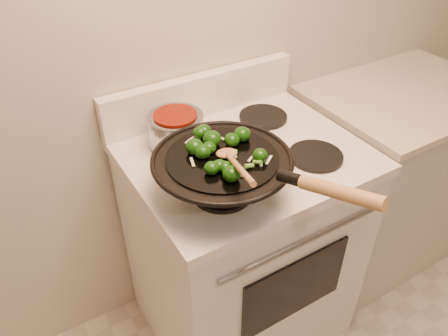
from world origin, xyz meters
TOP-DOWN VIEW (x-y plane):
  - stove at (-0.05, 1.17)m, footprint 0.78×0.67m
  - counter_unit at (0.81, 1.20)m, footprint 0.83×0.62m
  - wok at (-0.23, 1.02)m, footprint 0.40×0.65m
  - stirfry at (-0.23, 1.04)m, footprint 0.21×0.27m
  - wooden_spoon at (-0.24, 0.95)m, footprint 0.12×0.27m
  - saucepan at (-0.23, 1.32)m, footprint 0.19×0.29m

SIDE VIEW (x-z plane):
  - counter_unit at x=0.81m, z-range 0.00..0.91m
  - stove at x=-0.05m, z-range -0.07..1.01m
  - saucepan at x=-0.23m, z-range 0.93..1.04m
  - wok at x=-0.23m, z-range 0.88..1.12m
  - stirfry at x=-0.23m, z-range 1.05..1.10m
  - wooden_spoon at x=-0.24m, z-range 1.04..1.14m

